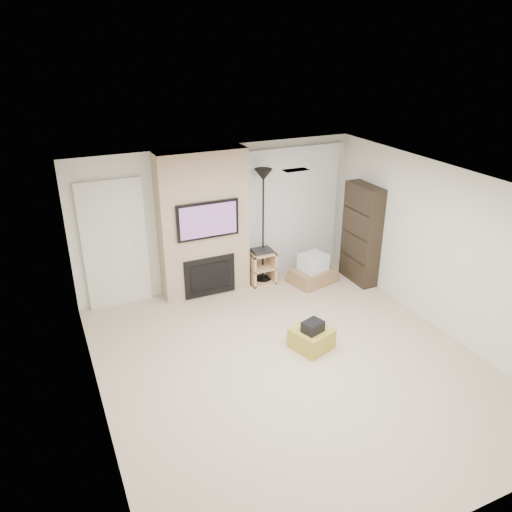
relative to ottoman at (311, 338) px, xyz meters
name	(u,v)px	position (x,y,z in m)	size (l,w,h in m)	color
floor	(292,364)	(-0.45, -0.25, -0.15)	(5.00, 5.50, 0.00)	beige
ceiling	(298,189)	(-0.45, -0.25, 2.35)	(5.00, 5.50, 0.00)	white
wall_back	(219,218)	(-0.45, 2.50, 1.10)	(5.00, 2.50, 0.00)	silver
wall_front	(456,424)	(-0.45, -3.00, 1.10)	(5.00, 2.50, 0.00)	silver
wall_left	(92,327)	(-2.95, -0.25, 1.10)	(5.50, 2.50, 0.00)	silver
wall_right	(445,251)	(2.05, -0.25, 1.10)	(5.50, 2.50, 0.00)	silver
hvac_vent	(296,170)	(-0.05, 0.55, 2.35)	(0.35, 0.18, 0.01)	silver
ottoman	(311,338)	(0.00, 0.00, 0.00)	(0.50, 0.50, 0.30)	#AC9A33
black_bag	(313,327)	(-0.02, -0.05, 0.23)	(0.28, 0.22, 0.16)	black
fireplace_wall	(204,225)	(-0.80, 2.29, 1.09)	(1.50, 0.47, 2.50)	tan
entry_door	(115,245)	(-2.25, 2.46, 0.90)	(1.02, 0.11, 2.14)	silver
vertical_blinds	(292,207)	(0.95, 2.44, 1.12)	(1.98, 0.10, 2.37)	silver
floor_lamp	(263,194)	(0.28, 2.25, 1.49)	(0.31, 0.31, 2.09)	black
av_stand	(262,265)	(0.23, 2.18, 0.20)	(0.45, 0.38, 0.66)	#E2AF7D
box_stack	(313,271)	(1.08, 1.82, 0.05)	(0.92, 0.77, 0.54)	#9E764E
bookshelf	(361,234)	(1.89, 1.55, 0.75)	(0.30, 0.80, 1.80)	black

